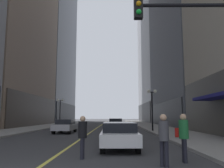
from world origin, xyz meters
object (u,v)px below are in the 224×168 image
(pedestrian_in_green_parka, at_px, (184,134))
(street_lamp_right_mid, at_px, (152,101))
(car_grey, at_px, (115,123))
(traffic_light_near_right, at_px, (207,49))
(car_white, at_px, (119,134))
(street_lamp_left_far, at_px, (60,106))
(pedestrian_in_black_coat, at_px, (83,134))
(pedestrian_with_orange_bag, at_px, (164,136))
(fire_hydrant_right, at_px, (177,134))
(car_silver, at_px, (65,126))

(pedestrian_in_green_parka, height_order, street_lamp_right_mid, street_lamp_right_mid)
(car_grey, distance_m, traffic_light_near_right, 25.59)
(car_white, relative_size, street_lamp_left_far, 1.08)
(street_lamp_right_mid, bearing_deg, pedestrian_in_black_coat, -108.69)
(car_white, height_order, traffic_light_near_right, traffic_light_near_right)
(car_white, height_order, street_lamp_right_mid, street_lamp_right_mid)
(car_grey, distance_m, pedestrian_with_orange_bag, 24.58)
(traffic_light_near_right, distance_m, street_lamp_left_far, 33.29)
(traffic_light_near_right, xyz_separation_m, fire_hydrant_right, (1.55, 9.96, -3.34))
(traffic_light_near_right, bearing_deg, car_grey, 96.25)
(car_silver, bearing_deg, street_lamp_left_far, 104.90)
(street_lamp_right_mid, relative_size, fire_hydrant_right, 5.54)
(car_white, relative_size, car_grey, 1.06)
(car_white, height_order, pedestrian_in_green_parka, pedestrian_in_green_parka)
(pedestrian_with_orange_bag, height_order, street_lamp_left_far, street_lamp_left_far)
(pedestrian_in_green_parka, bearing_deg, car_grey, 95.59)
(pedestrian_in_black_coat, relative_size, traffic_light_near_right, 0.29)
(pedestrian_in_green_parka, height_order, fire_hydrant_right, pedestrian_in_green_parka)
(pedestrian_in_green_parka, distance_m, street_lamp_right_mid, 16.33)
(pedestrian_in_green_parka, bearing_deg, car_white, 122.22)
(car_silver, bearing_deg, car_grey, 61.42)
(car_grey, height_order, pedestrian_with_orange_bag, pedestrian_with_orange_bag)
(car_grey, bearing_deg, pedestrian_in_green_parka, -84.41)
(car_silver, height_order, pedestrian_in_black_coat, pedestrian_in_black_coat)
(fire_hydrant_right, bearing_deg, street_lamp_right_mid, 93.78)
(fire_hydrant_right, bearing_deg, car_white, -130.57)
(car_grey, xyz_separation_m, traffic_light_near_right, (2.77, -25.26, 3.02))
(pedestrian_with_orange_bag, bearing_deg, traffic_light_near_right, -29.16)
(car_grey, distance_m, street_lamp_right_mid, 8.98)
(pedestrian_with_orange_bag, xyz_separation_m, pedestrian_in_black_coat, (-2.87, 1.37, -0.04))
(pedestrian_with_orange_bag, distance_m, street_lamp_right_mid, 17.12)
(car_white, bearing_deg, car_silver, 114.49)
(pedestrian_with_orange_bag, bearing_deg, street_lamp_left_far, 108.96)
(car_grey, height_order, pedestrian_in_black_coat, pedestrian_in_black_coat)
(pedestrian_in_black_coat, bearing_deg, pedestrian_with_orange_bag, -25.57)
(car_grey, distance_m, fire_hydrant_right, 15.90)
(car_grey, relative_size, street_lamp_right_mid, 1.02)
(pedestrian_in_black_coat, bearing_deg, car_grey, 86.53)
(pedestrian_in_green_parka, xyz_separation_m, fire_hydrant_right, (1.98, 8.54, -0.61))
(car_white, height_order, car_silver, same)
(car_white, bearing_deg, fire_hydrant_right, 49.43)
(car_silver, bearing_deg, pedestrian_in_black_coat, -75.67)
(car_white, xyz_separation_m, traffic_light_near_right, (2.69, -5.01, 3.02))
(pedestrian_with_orange_bag, distance_m, pedestrian_in_green_parka, 1.11)
(car_grey, bearing_deg, traffic_light_near_right, -83.75)
(car_silver, height_order, pedestrian_in_green_parka, pedestrian_in_green_parka)
(street_lamp_right_mid, height_order, fire_hydrant_right, street_lamp_right_mid)
(fire_hydrant_right, bearing_deg, car_silver, 146.51)
(car_grey, bearing_deg, fire_hydrant_right, -74.25)
(car_white, distance_m, pedestrian_with_orange_bag, 4.51)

